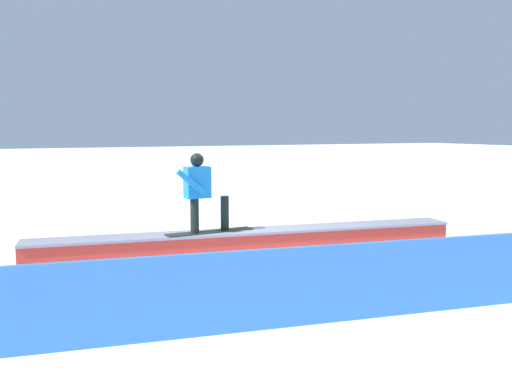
% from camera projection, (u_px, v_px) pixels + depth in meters
% --- Properties ---
extents(ground_plane, '(120.00, 120.00, 0.00)m').
position_uv_depth(ground_plane, '(251.00, 261.00, 9.38)').
color(ground_plane, white).
extents(grind_box, '(7.37, 1.69, 0.55)m').
position_uv_depth(grind_box, '(251.00, 247.00, 9.36)').
color(grind_box, red).
rests_on(grind_box, ground_plane).
extents(snowboarder, '(1.53, 0.45, 1.32)m').
position_uv_depth(snowboarder, '(201.00, 190.00, 8.97)').
color(snowboarder, black).
rests_on(snowboarder, grind_box).
extents(safety_fence, '(10.58, 1.68, 0.92)m').
position_uv_depth(safety_fence, '(361.00, 281.00, 6.50)').
color(safety_fence, '#3A80EA').
rests_on(safety_fence, ground_plane).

